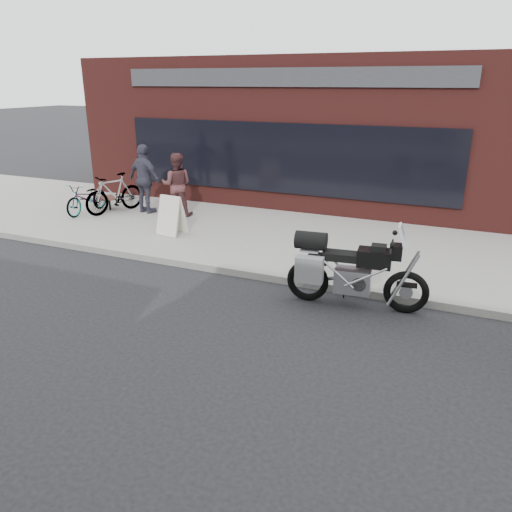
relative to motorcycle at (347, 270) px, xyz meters
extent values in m
plane|color=black|center=(-1.33, -3.54, -0.68)|extent=(120.00, 120.00, 0.00)
cube|color=gray|center=(-1.33, 3.46, -0.61)|extent=(44.00, 6.00, 0.15)
cube|color=#4E1C19|center=(-3.33, 10.46, 1.57)|extent=(14.00, 10.00, 4.50)
cube|color=black|center=(-3.33, 5.43, 1.02)|extent=(10.00, 0.08, 2.00)
cube|color=#2C2C31|center=(-3.33, 5.43, 3.22)|extent=(10.00, 0.08, 0.50)
torus|color=black|center=(-0.70, -0.05, -0.30)|extent=(0.78, 0.21, 0.77)
torus|color=black|center=(1.02, 0.13, -0.30)|extent=(0.78, 0.21, 0.77)
cube|color=#B7B7BC|center=(0.10, 0.04, -0.20)|extent=(0.66, 0.41, 0.44)
cube|color=black|center=(0.45, 0.07, 0.26)|extent=(0.61, 0.43, 0.30)
cube|color=black|center=(-0.12, 0.01, 0.24)|extent=(0.66, 0.39, 0.14)
cube|color=black|center=(-0.52, -0.03, 0.15)|extent=(0.37, 0.29, 0.16)
cube|color=black|center=(0.79, 0.11, 0.41)|extent=(0.23, 0.30, 0.25)
cube|color=silver|center=(0.87, 0.12, 0.70)|extent=(0.20, 0.36, 0.39)
cylinder|color=black|center=(0.71, 0.10, 0.49)|extent=(0.12, 0.80, 0.03)
cube|color=#B7B7BC|center=(-0.66, -0.04, 0.31)|extent=(0.36, 0.38, 0.03)
cube|color=slate|center=(-0.58, -0.34, 0.03)|extent=(0.50, 0.26, 0.46)
cylinder|color=black|center=(-0.66, -0.04, 0.47)|extent=(0.58, 0.38, 0.32)
cylinder|color=#B7B7BC|center=(-0.37, 0.17, -0.28)|extent=(0.64, 0.16, 0.22)
imported|color=gray|center=(-8.39, 2.94, -0.09)|extent=(0.65, 1.72, 0.89)
imported|color=gray|center=(-7.70, 3.32, 0.03)|extent=(1.13, 1.95, 1.13)
cube|color=silver|center=(-5.00, 2.00, -0.04)|extent=(0.64, 0.36, 0.98)
cube|color=silver|center=(-4.97, 2.26, -0.04)|extent=(0.64, 0.36, 0.98)
cylinder|color=black|center=(-8.04, 3.47, -0.35)|extent=(0.06, 0.06, 0.36)
cylinder|color=#4A2B22|center=(-8.04, 3.47, -0.16)|extent=(0.69, 0.69, 0.04)
imported|color=#4F2A2B|center=(-5.83, 3.76, 0.36)|extent=(1.06, 0.96, 1.78)
imported|color=#3A3949|center=(-6.83, 3.66, 0.46)|extent=(1.24, 0.73, 1.98)
camera|label=1|loc=(1.81, -8.12, 3.14)|focal=35.00mm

